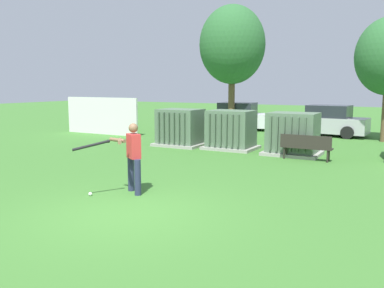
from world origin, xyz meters
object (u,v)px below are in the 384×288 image
Objects in this scene: sports_ball at (90,194)px; parked_car_left_of_center at (326,121)px; parked_car_leftmost at (236,117)px; transformer_mid_west at (231,130)px; transformer_mid_east at (293,134)px; park_bench at (306,146)px; batter at (132,154)px; transformer_west at (180,128)px.

parked_car_left_of_center reaches higher than sports_ball.
parked_car_left_of_center is at bearing -6.70° from parked_car_leftmost.
transformer_mid_west is 2.66m from transformer_mid_east.
park_bench is (3.39, -1.14, -0.25)m from transformer_mid_west.
parked_car_leftmost is at bearing 100.09° from sports_ball.
parked_car_left_of_center is (2.68, 15.07, 0.71)m from sports_ball.
parked_car_leftmost is (-2.80, 15.71, 0.71)m from sports_ball.
sports_ball is 0.02× the size of parked_car_leftmost.
transformer_mid_east is at bearing 75.31° from batter.
transformer_west is at bearing 105.57° from sports_ball.
transformer_mid_west is at bearing -68.66° from parked_car_leftmost.
park_bench is 20.04× the size of sports_ball.
park_bench is 7.10m from batter.
parked_car_left_of_center is at bearing 79.90° from sports_ball.
sports_ball is (-0.06, -8.39, -0.74)m from transformer_mid_west.
sports_ball is at bearing -108.30° from transformer_mid_east.
transformer_mid_west is at bearing -111.42° from parked_car_left_of_center.
park_bench is 7.86m from parked_car_left_of_center.
parked_car_left_of_center is (5.48, -0.64, 0.00)m from parked_car_leftmost.
transformer_mid_west is 0.49× the size of parked_car_left_of_center.
transformer_west is 1.21× the size of batter.
transformer_mid_east and parked_car_left_of_center have the same top height.
parked_car_left_of_center is at bearing 68.58° from transformer_mid_west.
transformer_mid_east reaches higher than park_bench.
batter is at bearing -112.48° from park_bench.
transformer_west is 8.08m from batter.
park_bench is at bearing -84.36° from parked_car_left_of_center.
parked_car_leftmost reaches higher than sports_ball.
transformer_mid_west is at bearing 95.05° from batter.
park_bench is at bearing 67.52° from batter.
transformer_mid_east and parked_car_leftmost have the same top height.
transformer_mid_east is 1.24m from park_bench.
parked_car_left_of_center is (1.94, 14.37, -0.22)m from batter.
park_bench is (5.73, -0.94, -0.25)m from transformer_west.
sports_ball is (2.28, -8.18, -0.74)m from transformer_west.
park_bench is at bearing -53.55° from parked_car_leftmost.
transformer_mid_east is 23.33× the size of sports_ball.
transformer_mid_west is 1.21× the size of batter.
transformer_west is 5.00m from transformer_mid_east.
transformer_west is 0.48× the size of parked_car_leftmost.
parked_car_left_of_center is at bearing 82.32° from batter.
parked_car_leftmost is at bearing 111.34° from transformer_mid_west.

